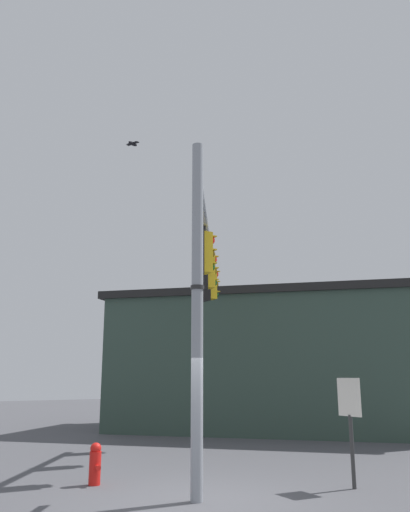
{
  "coord_description": "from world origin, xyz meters",
  "views": [
    {
      "loc": [
        8.62,
        -4.84,
        2.18
      ],
      "look_at": [
        -2.75,
        1.77,
        5.22
      ],
      "focal_mm": 36.33,
      "sensor_mm": 36.0,
      "label": 1
    }
  ],
  "objects": [
    {
      "name": "bird_flying",
      "position": [
        -3.29,
        -0.13,
        8.16
      ],
      "size": [
        0.41,
        0.31,
        0.09
      ],
      "color": "black"
    },
    {
      "name": "traffic_light_mid_inner",
      "position": [
        -4.36,
        2.83,
        5.22
      ],
      "size": [
        0.54,
        0.49,
        1.31
      ],
      "color": "black"
    },
    {
      "name": "tree_by_storefront",
      "position": [
        -13.14,
        6.4,
        3.55
      ],
      "size": [
        2.84,
        2.84,
        5.01
      ],
      "color": "#4C3823",
      "rests_on": "ground"
    },
    {
      "name": "traffic_light_mid_outer",
      "position": [
        -6.3,
        4.08,
        5.22
      ],
      "size": [
        0.54,
        0.49,
        1.31
      ],
      "color": "black"
    },
    {
      "name": "historical_marker",
      "position": [
        0.62,
        3.22,
        1.4
      ],
      "size": [
        0.6,
        0.08,
        2.13
      ],
      "color": "#333333",
      "rests_on": "ground"
    },
    {
      "name": "signal_pole",
      "position": [
        0.0,
        0.0,
        3.41
      ],
      "size": [
        0.23,
        0.23,
        6.82
      ],
      "primitive_type": "cylinder",
      "color": "gray",
      "rests_on": "ground"
    },
    {
      "name": "street_name_sign",
      "position": [
        -0.26,
        0.16,
        3.84
      ],
      "size": [
        1.01,
        0.7,
        0.22
      ],
      "color": "#147238"
    },
    {
      "name": "mast_arm",
      "position": [
        -3.39,
        2.18,
        6.02
      ],
      "size": [
        6.89,
        4.53,
        0.2
      ],
      "primitive_type": "cylinder",
      "rotation": [
        0.0,
        1.57,
        2.57
      ],
      "color": "gray"
    },
    {
      "name": "traffic_light_nearest_pole",
      "position": [
        -2.43,
        1.58,
        5.22
      ],
      "size": [
        0.54,
        0.49,
        1.31
      ],
      "color": "black"
    },
    {
      "name": "fire_hydrant",
      "position": [
        -2.3,
        -1.1,
        0.42
      ],
      "size": [
        0.35,
        0.24,
        0.82
      ],
      "color": "red",
      "rests_on": "ground"
    },
    {
      "name": "ground_plane",
      "position": [
        0.0,
        0.0,
        0.0
      ],
      "size": [
        80.0,
        80.0,
        0.0
      ],
      "primitive_type": "plane",
      "color": "#4C4C51"
    },
    {
      "name": "storefront_building",
      "position": [
        -8.93,
        8.82,
        2.75
      ],
      "size": [
        13.95,
        14.02,
        5.48
      ],
      "color": "#33473D",
      "rests_on": "ground"
    }
  ]
}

